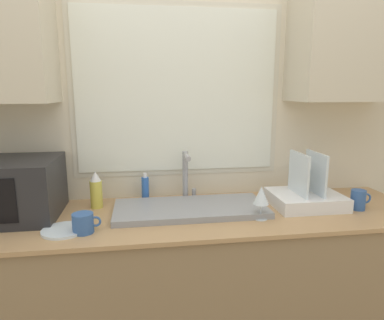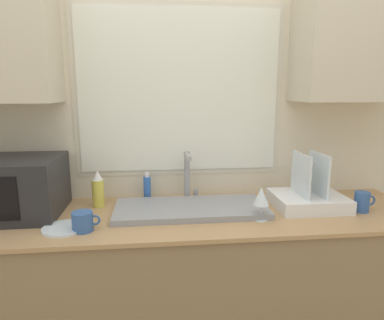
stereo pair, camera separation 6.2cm
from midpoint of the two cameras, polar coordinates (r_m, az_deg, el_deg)
The scene contains 12 objects.
countertop at distance 1.95m, azimuth -2.12°, elevation -21.45°, with size 2.45×0.65×0.91m.
wall_back at distance 1.94m, azimuth -3.33°, elevation 8.27°, with size 6.00×0.38×2.60m.
sink_basin at distance 1.77m, azimuth -1.29°, elevation -8.09°, with size 0.77×0.34×0.03m.
faucet at distance 1.90m, azimuth -1.89°, elevation -2.16°, with size 0.08×0.15×0.28m.
microwave at distance 1.90m, azimuth -29.88°, elevation -4.24°, with size 0.52×0.40×0.28m.
dish_rack at distance 1.93m, azimuth 17.55°, elevation -5.75°, with size 0.36×0.30×0.29m.
spray_bottle at distance 1.88m, azimuth -16.61°, elevation -4.87°, with size 0.06×0.06×0.20m.
soap_bottle at distance 1.95m, azimuth -8.70°, elevation -4.66°, with size 0.04×0.04×0.16m.
mug_near_sink at distance 1.59m, azimuth -18.74°, elevation -9.93°, with size 0.12×0.09×0.09m.
wine_glass at distance 1.66m, azimuth 10.40°, elevation -5.96°, with size 0.08×0.08×0.16m.
mug_by_rack at distance 1.97m, azimuth 25.19°, elevation -6.00°, with size 0.11×0.07×0.10m.
small_plate at distance 1.64m, azimuth -21.64°, elevation -10.83°, with size 0.19×0.19×0.01m.
Camera 1 is at (-0.21, -1.31, 1.51)m, focal length 32.00 mm.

